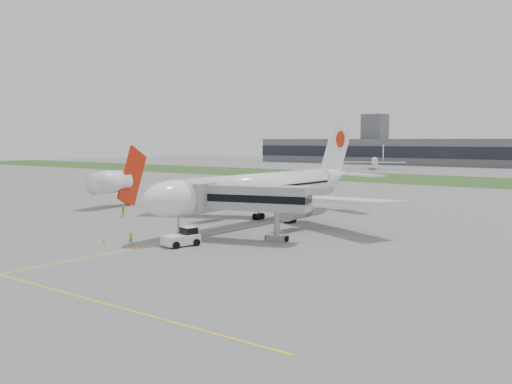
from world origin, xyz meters
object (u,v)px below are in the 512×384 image
Objects in this scene: pushback_tug at (183,237)px; ground_crew_near at (131,238)px; neighbor_aircraft at (113,181)px; airliner at (266,188)px; jet_bridge at (245,198)px.

ground_crew_near is at bearing -138.25° from pushback_tug.
neighbor_aircraft is at bearing 165.47° from pushback_tug.
neighbor_aircraft is (-37.00, -1.10, -0.53)m from airliner.
airliner is 37.02m from neighbor_aircraft.
airliner is at bearing -136.64° from ground_crew_near.
jet_bridge is 0.99× the size of neighbor_aircraft.
airliner is 10.93× the size of pushback_tug.
ground_crew_near is at bearing -95.90° from airliner.
pushback_tug is at bearing -130.88° from jet_bridge.
ground_crew_near is (-9.71, -11.37, -4.82)m from jet_bridge.
airliner is at bearing 99.13° from jet_bridge.
pushback_tug is at bearing 167.66° from ground_crew_near.
pushback_tug is at bearing -43.33° from neighbor_aircraft.
pushback_tug is at bearing -81.29° from airliner.
pushback_tug is 0.31× the size of neighbor_aircraft.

